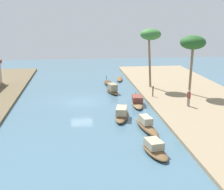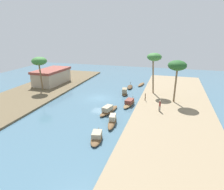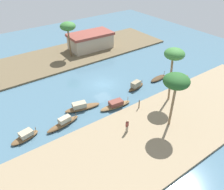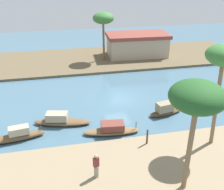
# 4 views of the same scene
# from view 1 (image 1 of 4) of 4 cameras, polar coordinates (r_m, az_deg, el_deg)

# --- Properties ---
(river_water) EXTENTS (70.72, 70.72, 0.00)m
(river_water) POSITION_cam_1_polar(r_m,az_deg,el_deg) (35.64, -5.72, -1.25)
(river_water) COLOR #476B7F
(river_water) RESTS_ON ground
(riverbank_left) EXTENTS (43.93, 11.85, 0.30)m
(riverbank_left) POSITION_cam_1_polar(r_m,az_deg,el_deg) (38.23, 14.77, -0.34)
(riverbank_left) COLOR #937F60
(riverbank_left) RESTS_ON ground
(sampan_downstream_large) EXTENTS (3.52, 1.64, 1.22)m
(sampan_downstream_large) POSITION_cam_1_polar(r_m,az_deg,el_deg) (39.26, 0.07, 1.05)
(sampan_downstream_large) COLOR brown
(sampan_downstream_large) RESTS_ON river_water
(sampan_midstream) EXTENTS (3.55, 1.82, 0.97)m
(sampan_midstream) POSITION_cam_1_polar(r_m,az_deg,el_deg) (22.73, 7.90, -9.83)
(sampan_midstream) COLOR brown
(sampan_midstream) RESTS_ON river_water
(sampan_open_hull) EXTENTS (4.70, 1.62, 1.16)m
(sampan_open_hull) POSITION_cam_1_polar(r_m,az_deg,el_deg) (27.03, 6.42, -5.62)
(sampan_open_hull) COLOR brown
(sampan_open_hull) RESTS_ON river_water
(sampan_foreground) EXTENTS (4.80, 1.67, 1.01)m
(sampan_foreground) POSITION_cam_1_polar(r_m,az_deg,el_deg) (34.29, 4.69, -1.19)
(sampan_foreground) COLOR brown
(sampan_foreground) RESTS_ON river_water
(sampan_with_tall_canopy) EXTENTS (5.12, 2.26, 1.13)m
(sampan_with_tall_canopy) POSITION_cam_1_polar(r_m,az_deg,el_deg) (30.03, 1.81, -3.44)
(sampan_with_tall_canopy) COLOR brown
(sampan_with_tall_canopy) RESTS_ON river_water
(sampan_near_left_bank) EXTENTS (3.62, 1.47, 1.01)m
(sampan_near_left_bank) POSITION_cam_1_polar(r_m,az_deg,el_deg) (44.06, -0.61, 2.22)
(sampan_near_left_bank) COLOR #47331E
(sampan_near_left_bank) RESTS_ON river_water
(sampan_with_red_awning) EXTENTS (3.84, 1.45, 0.37)m
(sampan_with_red_awning) POSITION_cam_1_polar(r_m,az_deg,el_deg) (47.23, 1.40, 3.02)
(sampan_with_red_awning) COLOR brown
(sampan_with_red_awning) RESTS_ON river_water
(person_on_near_bank) EXTENTS (0.41, 0.38, 1.75)m
(person_on_near_bank) POSITION_cam_1_polar(r_m,az_deg,el_deg) (33.55, 14.00, -0.69)
(person_on_near_bank) COLOR gray
(person_on_near_bank) RESTS_ON riverbank_left
(mooring_post) EXTENTS (0.14, 0.14, 1.25)m
(mooring_post) POSITION_cam_1_polar(r_m,az_deg,el_deg) (36.80, 7.59, 0.70)
(mooring_post) COLOR #4C3823
(mooring_post) RESTS_ON riverbank_left
(palm_tree_left_near) EXTENTS (3.04, 3.04, 7.09)m
(palm_tree_left_near) POSITION_cam_1_polar(r_m,az_deg,el_deg) (38.09, 14.74, 9.24)
(palm_tree_left_near) COLOR #7F6647
(palm_tree_left_near) RESTS_ON riverbank_left
(palm_tree_left_far) EXTENTS (2.71, 2.71, 7.71)m
(palm_tree_left_far) POSITION_cam_1_polar(r_m,az_deg,el_deg) (40.76, 7.16, 10.85)
(palm_tree_left_far) COLOR #7F6647
(palm_tree_left_far) RESTS_ON riverbank_left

